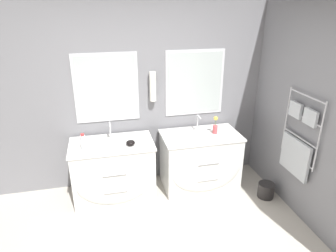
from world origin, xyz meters
name	(u,v)px	position (x,y,z in m)	size (l,w,h in m)	color
wall_back	(140,95)	(0.01, 1.83, 1.31)	(5.11, 0.17, 2.60)	slate
wall_right	(300,110)	(1.78, 0.81, 1.29)	(0.13, 3.70, 2.60)	slate
vanity_left	(114,171)	(-0.45, 1.41, 0.40)	(1.08, 0.70, 0.79)	white
vanity_right	(201,161)	(0.77, 1.41, 0.40)	(1.08, 0.70, 0.79)	white
faucet_left	(110,130)	(-0.45, 1.60, 0.91)	(0.17, 0.14, 0.23)	silver
faucet_right	(198,123)	(0.77, 1.60, 0.91)	(0.17, 0.14, 0.23)	silver
toiletry_bottle	(83,142)	(-0.79, 1.34, 0.89)	(0.06, 0.06, 0.21)	silver
amenity_bowl	(131,143)	(-0.21, 1.33, 0.83)	(0.11, 0.11, 0.07)	black
flower_vase	(215,126)	(0.98, 1.44, 0.90)	(0.07, 0.07, 0.25)	#CC4C51
soap_dish	(186,141)	(0.50, 1.26, 0.81)	(0.12, 0.08, 0.04)	white
waste_bin	(266,190)	(1.57, 0.93, 0.11)	(0.22, 0.22, 0.20)	#282626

